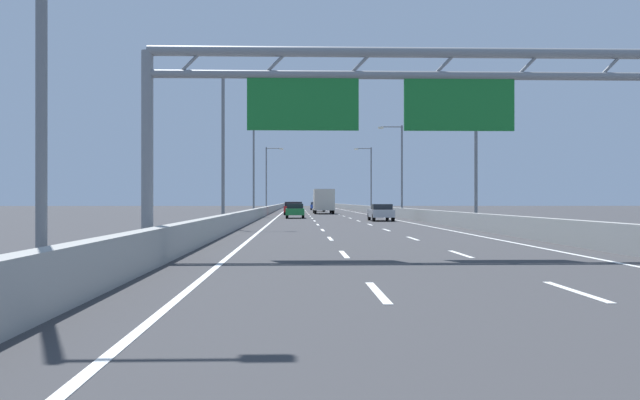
{
  "coord_description": "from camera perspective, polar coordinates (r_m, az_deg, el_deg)",
  "views": [
    {
      "loc": [
        -3.26,
        -0.17,
        1.65
      ],
      "look_at": [
        -0.6,
        80.29,
        1.74
      ],
      "focal_mm": 39.79,
      "sensor_mm": 36.0,
      "label": 1
    }
  ],
  "objects": [
    {
      "name": "lane_dash_right_2",
      "position": [
        22.31,
        11.24,
        -4.29
      ],
      "size": [
        0.16,
        3.0,
        0.01
      ],
      "primitive_type": "cube",
      "color": "white",
      "rests_on": "ground_plane"
    },
    {
      "name": "lane_dash_left_6",
      "position": [
        57.71,
        -0.44,
        -1.7
      ],
      "size": [
        0.16,
        3.0,
        0.01
      ],
      "primitive_type": "cube",
      "color": "white",
      "rests_on": "ground_plane"
    },
    {
      "name": "lane_dash_right_8",
      "position": [
        75.86,
        1.93,
        -1.31
      ],
      "size": [
        0.16,
        3.0,
        0.01
      ],
      "primitive_type": "cube",
      "color": "white",
      "rests_on": "ground_plane"
    },
    {
      "name": "edge_line_left",
      "position": [
        88.21,
        -3.19,
        -1.13
      ],
      "size": [
        0.16,
        176.0,
        0.01
      ],
      "primitive_type": "cube",
      "color": "white",
      "rests_on": "ground_plane"
    },
    {
      "name": "silver_car",
      "position": [
        58.22,
        4.92,
        -0.98
      ],
      "size": [
        1.75,
        4.65,
        1.38
      ],
      "color": "#A8ADB2",
      "rests_on": "ground_plane"
    },
    {
      "name": "lane_dash_left_13",
      "position": [
        120.69,
        -1.2,
        -0.84
      ],
      "size": [
        0.16,
        3.0,
        0.01
      ],
      "primitive_type": "cube",
      "color": "white",
      "rests_on": "ground_plane"
    },
    {
      "name": "green_car",
      "position": [
        67.3,
        -2.02,
        -0.85
      ],
      "size": [
        1.73,
        4.68,
        1.37
      ],
      "color": "#1E7A38",
      "rests_on": "ground_plane"
    },
    {
      "name": "lane_dash_right_9",
      "position": [
        84.84,
        1.53,
        -1.17
      ],
      "size": [
        0.16,
        3.0,
        0.01
      ],
      "primitive_type": "cube",
      "color": "white",
      "rests_on": "ground_plane"
    },
    {
      "name": "lane_dash_left_16",
      "position": [
        147.69,
        -1.33,
        -0.7
      ],
      "size": [
        0.16,
        3.0,
        0.01
      ],
      "primitive_type": "cube",
      "color": "white",
      "rests_on": "ground_plane"
    },
    {
      "name": "box_truck",
      "position": [
        90.36,
        0.28,
        -0.04
      ],
      "size": [
        2.49,
        8.71,
        3.11
      ],
      "color": "silver",
      "rests_on": "ground_plane"
    },
    {
      "name": "ground_plane",
      "position": [
        100.24,
        -0.03,
        -1.01
      ],
      "size": [
        260.0,
        260.0,
        0.0
      ],
      "primitive_type": "plane",
      "color": "#38383A"
    },
    {
      "name": "lane_dash_right_10",
      "position": [
        93.82,
        1.2,
        -1.07
      ],
      "size": [
        0.16,
        3.0,
        0.01
      ],
      "primitive_type": "cube",
      "color": "white",
      "rests_on": "ground_plane"
    },
    {
      "name": "sign_gantry",
      "position": [
        22.03,
        6.28,
        8.16
      ],
      "size": [
        15.92,
        0.36,
        6.36
      ],
      "color": "gray",
      "rests_on": "ground_plane"
    },
    {
      "name": "lane_dash_right_5",
      "position": [
        48.96,
        4.04,
        -1.99
      ],
      "size": [
        0.16,
        3.0,
        0.01
      ],
      "primitive_type": "cube",
      "color": "white",
      "rests_on": "ground_plane"
    },
    {
      "name": "white_car",
      "position": [
        90.53,
        -1.95,
        -0.61
      ],
      "size": [
        1.77,
        4.56,
        1.53
      ],
      "color": "silver",
      "rests_on": "ground_plane"
    },
    {
      "name": "edge_line_right",
      "position": [
        88.6,
        3.62,
        -1.13
      ],
      "size": [
        0.16,
        176.0,
        0.01
      ],
      "primitive_type": "cube",
      "color": "white",
      "rests_on": "ground_plane"
    },
    {
      "name": "red_car",
      "position": [
        83.31,
        -2.27,
        -0.65
      ],
      "size": [
        1.87,
        4.28,
        1.53
      ],
      "color": "red",
      "rests_on": "ground_plane"
    },
    {
      "name": "lane_dash_left_7",
      "position": [
        66.71,
        -0.64,
        -1.48
      ],
      "size": [
        0.16,
        3.0,
        0.01
      ],
      "primitive_type": "cube",
      "color": "white",
      "rests_on": "ground_plane"
    },
    {
      "name": "lane_dash_right_15",
      "position": [
        138.77,
        0.2,
        -0.74
      ],
      "size": [
        0.16,
        3.0,
        0.01
      ],
      "primitive_type": "cube",
      "color": "white",
      "rests_on": "ground_plane"
    },
    {
      "name": "lane_dash_left_17",
      "position": [
        156.69,
        -1.36,
        -0.66
      ],
      "size": [
        0.16,
        3.0,
        0.01
      ],
      "primitive_type": "cube",
      "color": "white",
      "rests_on": "ground_plane"
    },
    {
      "name": "lane_dash_left_10",
      "position": [
        93.7,
        -1.0,
        -1.07
      ],
      "size": [
        0.16,
        3.0,
        0.01
      ],
      "primitive_type": "cube",
      "color": "white",
      "rests_on": "ground_plane"
    },
    {
      "name": "lane_dash_left_3",
      "position": [
        30.75,
        0.83,
        -3.13
      ],
      "size": [
        0.16,
        3.0,
        0.01
      ],
      "primitive_type": "cube",
      "color": "white",
      "rests_on": "ground_plane"
    },
    {
      "name": "lane_dash_left_8",
      "position": [
        75.7,
        -0.79,
        -1.31
      ],
      "size": [
        0.16,
        3.0,
        0.01
      ],
      "primitive_type": "cube",
      "color": "white",
      "rests_on": "ground_plane"
    },
    {
      "name": "lane_dash_left_1",
      "position": [
        12.86,
        4.67,
        -7.41
      ],
      "size": [
        0.16,
        3.0,
        0.01
      ],
      "primitive_type": "cube",
      "color": "white",
      "rests_on": "ground_plane"
    },
    {
      "name": "lane_dash_right_3",
      "position": [
        31.13,
        7.47,
        -3.09
      ],
      "size": [
        0.16,
        3.0,
        0.01
      ],
      "primitive_type": "cube",
      "color": "white",
      "rests_on": "ground_plane"
    },
    {
      "name": "streetlamp_right_far",
      "position": [
        74.22,
        6.43,
        2.83
      ],
      "size": [
        2.58,
        0.28,
        9.5
      ],
      "color": "slate",
      "rests_on": "ground_plane"
    },
    {
      "name": "lane_dash_left_5",
      "position": [
        48.72,
        -0.18,
        -2.0
      ],
      "size": [
        0.16,
        3.0,
        0.01
      ],
      "primitive_type": "cube",
      "color": "white",
      "rests_on": "ground_plane"
    },
    {
      "name": "lane_dash_right_17",
      "position": [
        156.76,
        -0.04,
        -0.66
      ],
      "size": [
        0.16,
        3.0,
        0.01
      ],
      "primitive_type": "cube",
      "color": "white",
      "rests_on": "ground_plane"
    },
    {
      "name": "yellow_car",
      "position": [
        107.08,
        -0.09,
        -0.54
      ],
      "size": [
        1.71,
        4.42,
        1.45
      ],
      "color": "yellow",
      "rests_on": "ground_plane"
    },
    {
      "name": "streetlamp_left_mid",
      "position": [
        43.28,
        -7.49,
        4.9
      ],
      "size": [
        2.58,
        0.28,
        9.5
      ],
      "color": "slate",
      "rests_on": "ground_plane"
    },
    {
      "name": "blue_car",
      "position": [
        126.33,
        -0.35,
        -0.48
      ],
      "size": [
        1.86,
        4.17,
        1.41
      ],
      "color": "#2347AD",
      "rests_on": "ground_plane"
    },
    {
      "name": "streetlamp_right_distant",
      "position": [
        104.4,
        4.01,
        1.99
      ],
      "size": [
        2.58,
        0.28,
        9.5
      ],
      "color": "slate",
      "rests_on": "ground_plane"
    },
    {
      "name": "barrier_left",
      "position": [
        110.24,
        -3.78,
        -0.67
      ],
      "size": [
        0.45,
        220.0,
        0.95
      ],
      "color": "#9E9E99",
      "rests_on": "ground_plane"
    },
    {
      "name": "lane_dash_right_14",
      "position": [
        129.78,
        0.34,
        -0.79
      ],
      "size": [
        0.16,
        3.0,
        0.01
      ],
      "primitive_type": "cube",
      "color": "white",
      "rests_on": "ground_plane"
    },
    {
      "name": "lane_dash_left_9",
      "position": [
        84.7,
        -0.91,
        -1.18
      ],
      "size": [
        0.16,
        3.0,
        0.01
      ],
      "primitive_type": "cube",
      "color": "white",
      "rests_on": "ground_plane"
    },
    {
      "name": "streetlamp_right_mid",
      "position": [
        44.39,
        12.14,
        4.78
      ],
      "size": [
        2.58,
        0.28,
        9.5
      ],
      "color": "slate",
      "rests_on": "ground_plane"
    },
    {
      "name": "streetlamp_left_distant",
      "position": [
        103.94,
        -4.21,
        2.0
      ],
      "size": [
        2.58,
        0.28,
        9.5
      ],
      "color": "slate",
      "rests_on": "ground_plane"
    },
    {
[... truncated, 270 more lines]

